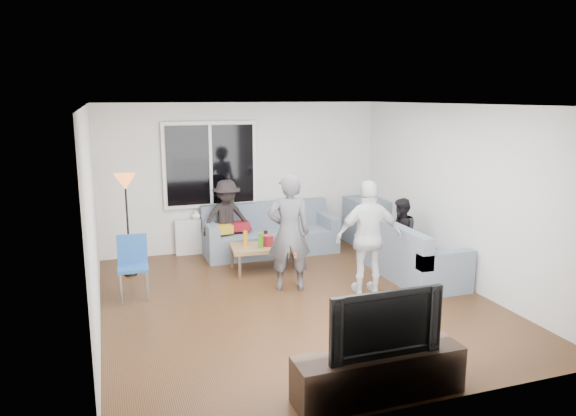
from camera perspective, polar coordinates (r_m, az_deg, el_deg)
name	(u,v)px	position (r m, az deg, el deg)	size (l,w,h in m)	color
floor	(295,302)	(7.44, 0.78, -9.81)	(5.00, 5.50, 0.04)	#56351C
ceiling	(296,103)	(6.92, 0.84, 10.97)	(5.00, 5.50, 0.04)	white
wall_back	(243,177)	(9.68, -4.73, 3.30)	(5.00, 0.04, 2.60)	silver
wall_front	(408,269)	(4.63, 12.50, -6.29)	(5.00, 0.04, 2.60)	silver
wall_left	(91,220)	(6.67, -20.04, -1.21)	(0.04, 5.50, 2.60)	silver
wall_right	(459,195)	(8.25, 17.53, 1.33)	(0.04, 5.50, 2.60)	silver
window_frame	(210,165)	(9.44, -8.18, 4.54)	(1.62, 0.06, 1.47)	white
window_glass	(211,165)	(9.40, -8.14, 4.51)	(1.50, 0.02, 1.35)	black
window_mullion	(211,165)	(9.39, -8.13, 4.51)	(0.05, 0.03, 1.35)	white
radiator	(213,235)	(9.63, -7.92, -2.82)	(1.30, 0.12, 0.62)	silver
potted_plant	(230,208)	(9.56, -6.13, 0.03)	(0.18, 0.15, 0.33)	#376327
vase	(196,215)	(9.47, -9.63, -0.71)	(0.15, 0.15, 0.16)	white
sofa_back_section	(270,229)	(9.47, -1.88, -2.26)	(2.30, 0.85, 0.85)	slate
sofa_right_section	(410,248)	(8.51, 12.75, -4.16)	(0.85, 2.00, 0.85)	slate
sofa_corner	(372,221)	(10.21, 8.87, -1.35)	(0.85, 0.85, 0.85)	slate
cushion_yellow	(220,229)	(9.21, -7.19, -2.19)	(0.38, 0.32, 0.14)	gold
cushion_red	(239,226)	(9.36, -5.19, -1.92)	(0.36, 0.30, 0.13)	maroon
coffee_table	(267,258)	(8.61, -2.27, -5.23)	(1.10, 0.60, 0.40)	#9E7B4C
pitcher	(268,241)	(8.51, -2.10, -3.44)	(0.17, 0.17, 0.17)	maroon
side_chair	(133,268)	(7.63, -15.96, -6.13)	(0.40, 0.40, 0.86)	#2659A6
floor_lamp	(128,226)	(8.57, -16.50, -1.79)	(0.32, 0.32, 1.56)	orange
player_left	(289,233)	(7.60, 0.10, -2.60)	(0.61, 0.40, 1.66)	#515056
player_right	(369,237)	(7.56, 8.50, -3.08)	(0.93, 0.39, 1.59)	silver
spectator_right	(401,234)	(8.72, 11.76, -2.72)	(0.56, 0.43, 1.15)	black
spectator_back	(227,219)	(9.25, -6.44, -1.12)	(0.86, 0.49, 1.33)	black
tv_console	(379,374)	(5.23, 9.51, -16.88)	(1.60, 0.40, 0.44)	#2F2217
television	(381,320)	(5.00, 9.72, -11.54)	(1.08, 0.14, 0.62)	black
bottle_b	(261,240)	(8.38, -2.89, -3.43)	(0.08, 0.08, 0.24)	#429B1C
bottle_c	(266,236)	(8.71, -2.36, -3.01)	(0.07, 0.07, 0.20)	black
bottle_a	(245,238)	(8.54, -4.50, -3.20)	(0.07, 0.07, 0.23)	orange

